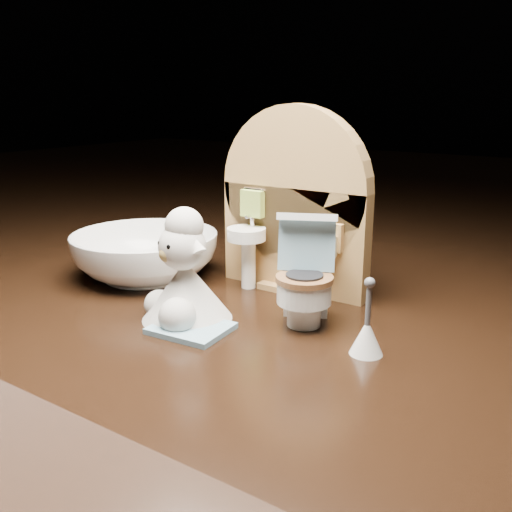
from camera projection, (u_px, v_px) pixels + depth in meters
The scene contains 6 objects.
backdrop_panel at pixel (293, 212), 0.46m from camera, with size 0.13×0.05×0.15m.
toy_toilet at pixel (305, 283), 0.40m from camera, with size 0.05×0.06×0.08m.
bath_mat at pixel (191, 328), 0.39m from camera, with size 0.05×0.04×0.00m, color #779FB3.
toilet_brush at pixel (367, 334), 0.36m from camera, with size 0.02×0.02×0.05m.
plush_lamb at pixel (184, 281), 0.41m from camera, with size 0.07×0.07×0.08m.
ceramic_bowl at pixel (145, 256), 0.50m from camera, with size 0.13×0.13×0.04m, color white.
Camera 1 is at (0.23, -0.33, 0.16)m, focal length 40.00 mm.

